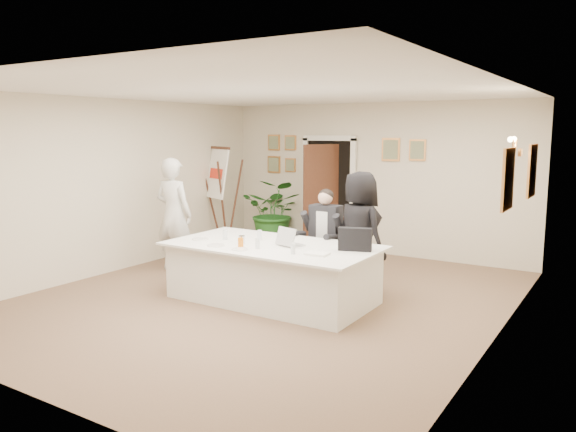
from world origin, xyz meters
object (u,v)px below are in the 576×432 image
(flip_chart, at_px, (223,203))
(laptop, at_px, (291,235))
(paper_stack, at_px, (317,254))
(steel_jug, at_px, (242,240))
(conference_table, at_px, (273,272))
(seated_man, at_px, (324,236))
(standing_man, at_px, (174,214))
(standing_woman, at_px, (360,233))
(laptop_bag, at_px, (355,239))
(potted_palm, at_px, (275,212))
(oj_glass, at_px, (241,243))

(flip_chart, xyz_separation_m, laptop, (3.00, -2.31, 0.01))
(paper_stack, distance_m, steel_jug, 1.20)
(conference_table, relative_size, seated_man, 1.95)
(standing_man, distance_m, standing_woman, 3.18)
(flip_chart, distance_m, steel_jug, 3.51)
(flip_chart, height_order, laptop_bag, flip_chart)
(seated_man, xyz_separation_m, potted_palm, (-2.30, 2.15, -0.06))
(standing_woman, height_order, steel_jug, standing_woman)
(flip_chart, relative_size, steel_jug, 17.69)
(flip_chart, xyz_separation_m, paper_stack, (3.59, -2.63, -0.11))
(laptop, bearing_deg, seated_man, 108.76)
(seated_man, xyz_separation_m, paper_stack, (0.63, -1.35, 0.06))
(oj_glass, bearing_deg, seated_man, 74.31)
(potted_palm, bearing_deg, laptop, -53.45)
(standing_man, distance_m, potted_palm, 2.72)
(standing_man, height_order, paper_stack, standing_man)
(standing_woman, bearing_deg, standing_man, 32.06)
(standing_woman, bearing_deg, laptop, 80.25)
(conference_table, distance_m, steel_jug, 0.61)
(paper_stack, xyz_separation_m, steel_jug, (-1.20, 0.06, 0.04))
(laptop, relative_size, steel_jug, 3.23)
(conference_table, relative_size, potted_palm, 2.13)
(flip_chart, xyz_separation_m, oj_glass, (2.53, -2.79, -0.06))
(seated_man, xyz_separation_m, oj_glass, (-0.42, -1.50, 0.11))
(seated_man, bearing_deg, standing_man, -159.11)
(conference_table, bearing_deg, potted_palm, 123.04)
(seated_man, xyz_separation_m, standing_man, (-2.50, -0.55, 0.20))
(laptop, bearing_deg, paper_stack, -13.12)
(flip_chart, relative_size, standing_woman, 1.12)
(conference_table, relative_size, laptop_bag, 6.72)
(flip_chart, distance_m, standing_woman, 3.88)
(standing_woman, xyz_separation_m, oj_glass, (-1.07, -1.35, -0.03))
(seated_man, distance_m, flip_chart, 3.23)
(conference_table, xyz_separation_m, laptop_bag, (1.11, 0.22, 0.53))
(laptop_bag, xyz_separation_m, paper_stack, (-0.29, -0.47, -0.13))
(potted_palm, xyz_separation_m, steel_jug, (1.74, -3.44, 0.17))
(laptop, height_order, laptop_bag, laptop_bag)
(potted_palm, height_order, laptop_bag, potted_palm)
(seated_man, height_order, standing_man, standing_man)
(paper_stack, height_order, oj_glass, oj_glass)
(standing_man, height_order, laptop, standing_man)
(standing_woman, distance_m, potted_palm, 3.75)
(seated_man, bearing_deg, potted_palm, 145.49)
(seated_man, xyz_separation_m, steel_jug, (-0.56, -1.29, 0.10))
(conference_table, relative_size, flip_chart, 1.45)
(standing_man, height_order, oj_glass, standing_man)
(standing_man, relative_size, paper_stack, 6.65)
(steel_jug, bearing_deg, seated_man, 66.32)
(oj_glass, relative_size, steel_jug, 1.18)
(potted_palm, bearing_deg, seated_man, -43.05)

